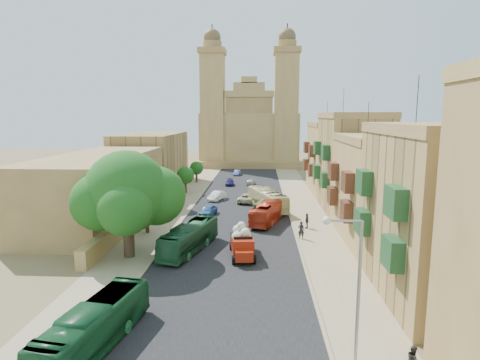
# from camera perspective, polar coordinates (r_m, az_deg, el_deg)

# --- Properties ---
(ground) EXTENTS (260.00, 260.00, 0.00)m
(ground) POSITION_cam_1_polar(r_m,az_deg,el_deg) (34.99, -2.22, -13.30)
(ground) COLOR brown
(road_surface) EXTENTS (14.00, 140.00, 0.01)m
(road_surface) POSITION_cam_1_polar(r_m,az_deg,el_deg) (63.70, 0.18, -2.98)
(road_surface) COLOR black
(road_surface) RESTS_ON ground
(sidewalk_east) EXTENTS (5.00, 140.00, 0.01)m
(sidewalk_east) POSITION_cam_1_polar(r_m,az_deg,el_deg) (63.96, 8.73, -3.04)
(sidewalk_east) COLOR #907F5E
(sidewalk_east) RESTS_ON ground
(sidewalk_west) EXTENTS (5.00, 140.00, 0.01)m
(sidewalk_west) POSITION_cam_1_polar(r_m,az_deg,el_deg) (64.84, -8.24, -2.86)
(sidewalk_west) COLOR #907F5E
(sidewalk_west) RESTS_ON ground
(kerb_east) EXTENTS (0.25, 140.00, 0.12)m
(kerb_east) POSITION_cam_1_polar(r_m,az_deg,el_deg) (63.75, 6.49, -2.98)
(kerb_east) COLOR #907F5E
(kerb_east) RESTS_ON ground
(kerb_west) EXTENTS (0.25, 140.00, 0.12)m
(kerb_west) POSITION_cam_1_polar(r_m,az_deg,el_deg) (64.39, -6.06, -2.85)
(kerb_west) COLOR #907F5E
(kerb_west) RESTS_ON ground
(townhouse_a) EXTENTS (9.00, 14.00, 16.40)m
(townhouse_a) POSITION_cam_1_polar(r_m,az_deg,el_deg) (32.72, 26.30, -4.07)
(townhouse_a) COLOR #A4814A
(townhouse_a) RESTS_ON ground
(townhouse_b) EXTENTS (9.00, 14.00, 14.90)m
(townhouse_b) POSITION_cam_1_polar(r_m,az_deg,el_deg) (45.78, 19.35, -1.07)
(townhouse_b) COLOR #9A7945
(townhouse_b) RESTS_ON ground
(townhouse_c) EXTENTS (9.00, 14.00, 17.40)m
(townhouse_c) POSITION_cam_1_polar(r_m,az_deg,el_deg) (59.03, 15.63, 2.51)
(townhouse_c) COLOR #A4814A
(townhouse_c) RESTS_ON ground
(townhouse_d) EXTENTS (9.00, 14.00, 15.90)m
(townhouse_d) POSITION_cam_1_polar(r_m,az_deg,el_deg) (72.75, 13.20, 3.19)
(townhouse_d) COLOR #9A7945
(townhouse_d) RESTS_ON ground
(west_wall) EXTENTS (1.00, 40.00, 1.80)m
(west_wall) POSITION_cam_1_polar(r_m,az_deg,el_deg) (55.86, -13.27, -4.01)
(west_wall) COLOR #9A7945
(west_wall) RESTS_ON ground
(west_building_low) EXTENTS (10.00, 28.00, 8.40)m
(west_building_low) POSITION_cam_1_polar(r_m,az_deg,el_deg) (55.18, -19.46, -0.95)
(west_building_low) COLOR olive
(west_building_low) RESTS_ON ground
(west_building_mid) EXTENTS (10.00, 22.00, 10.00)m
(west_building_mid) POSITION_cam_1_polar(r_m,az_deg,el_deg) (79.48, -12.41, 2.86)
(west_building_mid) COLOR #A4814A
(west_building_mid) RESTS_ON ground
(church) EXTENTS (28.00, 22.50, 36.30)m
(church) POSITION_cam_1_polar(r_m,az_deg,el_deg) (110.94, 1.39, 7.11)
(church) COLOR #9A7945
(church) RESTS_ON ground
(ficus_tree) EXTENTS (10.23, 9.41, 10.23)m
(ficus_tree) POSITION_cam_1_polar(r_m,az_deg,el_deg) (38.96, -15.66, -2.02)
(ficus_tree) COLOR #3D2C1E
(ficus_tree) RESTS_ON ground
(street_tree_a) EXTENTS (3.00, 3.00, 4.62)m
(street_tree_a) POSITION_cam_1_polar(r_m,az_deg,el_deg) (47.20, -13.13, -3.68)
(street_tree_a) COLOR #3D2C1E
(street_tree_a) RESTS_ON ground
(street_tree_b) EXTENTS (3.49, 3.49, 5.37)m
(street_tree_b) POSITION_cam_1_polar(r_m,az_deg,el_deg) (58.51, -9.93, -0.62)
(street_tree_b) COLOR #3D2C1E
(street_tree_b) RESTS_ON ground
(street_tree_c) EXTENTS (3.06, 3.06, 4.71)m
(street_tree_c) POSITION_cam_1_polar(r_m,az_deg,el_deg) (70.18, -7.76, 0.67)
(street_tree_c) COLOR #3D2C1E
(street_tree_c) RESTS_ON ground
(street_tree_d) EXTENTS (2.76, 2.76, 4.24)m
(street_tree_d) POSITION_cam_1_polar(r_m,az_deg,el_deg) (81.93, -6.22, 1.67)
(street_tree_d) COLOR #3D2C1E
(street_tree_d) RESTS_ON ground
(streetlamp) EXTENTS (2.11, 0.44, 8.22)m
(streetlamp) POSITION_cam_1_polar(r_m,az_deg,el_deg) (22.30, 15.42, -12.60)
(streetlamp) COLOR gray
(streetlamp) RESTS_ON ground
(red_truck) EXTENTS (2.78, 5.68, 3.20)m
(red_truck) POSITION_cam_1_polar(r_m,az_deg,el_deg) (38.72, 0.29, -8.83)
(red_truck) COLOR maroon
(red_truck) RESTS_ON ground
(olive_pickup) EXTENTS (3.49, 5.50, 2.10)m
(olive_pickup) POSITION_cam_1_polar(r_m,az_deg,el_deg) (53.87, 3.95, -4.13)
(olive_pickup) COLOR #37471A
(olive_pickup) RESTS_ON ground
(bus_green_south) EXTENTS (3.88, 9.88, 2.68)m
(bus_green_south) POSITION_cam_1_polar(r_m,az_deg,el_deg) (25.95, -19.96, -18.98)
(bus_green_south) COLOR #16542A
(bus_green_south) RESTS_ON ground
(bus_green_north) EXTENTS (4.73, 10.17, 2.76)m
(bus_green_north) POSITION_cam_1_polar(r_m,az_deg,el_deg) (40.49, -7.19, -8.14)
(bus_green_north) COLOR #1D522F
(bus_green_north) RESTS_ON ground
(bus_red_east) EXTENTS (4.92, 9.73, 2.65)m
(bus_red_east) POSITION_cam_1_polar(r_m,az_deg,el_deg) (50.96, 4.03, -4.55)
(bus_red_east) COLOR #B22F19
(bus_red_east) RESTS_ON ground
(bus_cream_east) EXTENTS (5.95, 10.83, 2.96)m
(bus_cream_east) POSITION_cam_1_polar(r_m,az_deg,el_deg) (57.74, 3.89, -2.77)
(bus_cream_east) COLOR beige
(bus_cream_east) RESTS_ON ground
(car_blue_a) EXTENTS (2.48, 4.38, 1.41)m
(car_blue_a) POSITION_cam_1_polar(r_m,az_deg,el_deg) (54.57, -4.56, -4.31)
(car_blue_a) COLOR #305DA5
(car_blue_a) RESTS_ON ground
(car_white_a) EXTENTS (2.82, 4.52, 1.41)m
(car_white_a) POSITION_cam_1_polar(r_m,az_deg,el_deg) (64.24, -3.31, -2.26)
(car_white_a) COLOR white
(car_white_a) RESTS_ON ground
(car_cream) EXTENTS (3.22, 5.43, 1.41)m
(car_cream) POSITION_cam_1_polar(r_m,az_deg,el_deg) (62.60, 1.06, -2.54)
(car_cream) COLOR beige
(car_cream) RESTS_ON ground
(car_dkblue) EXTENTS (1.79, 3.99, 1.14)m
(car_dkblue) POSITION_cam_1_polar(r_m,az_deg,el_deg) (77.91, -1.49, -0.34)
(car_dkblue) COLOR #16134E
(car_dkblue) RESTS_ON ground
(car_white_b) EXTENTS (1.88, 3.49, 1.13)m
(car_white_b) POSITION_cam_1_polar(r_m,az_deg,el_deg) (78.60, 1.54, -0.26)
(car_white_b) COLOR beige
(car_white_b) RESTS_ON ground
(car_blue_b) EXTENTS (1.55, 3.63, 1.16)m
(car_blue_b) POSITION_cam_1_polar(r_m,az_deg,el_deg) (91.21, -0.43, 1.05)
(car_blue_b) COLOR #4F69B9
(car_blue_b) RESTS_ON ground
(pedestrian_a) EXTENTS (0.84, 0.70, 1.96)m
(pedestrian_a) POSITION_cam_1_polar(r_m,az_deg,el_deg) (44.68, 8.70, -7.06)
(pedestrian_a) COLOR black
(pedestrian_a) RESTS_ON ground
(pedestrian_b) EXTENTS (0.63, 0.79, 1.55)m
(pedestrian_b) POSITION_cam_1_polar(r_m,az_deg,el_deg) (24.57, 23.42, -22.42)
(pedestrian_b) COLOR #292621
(pedestrian_b) RESTS_ON ground
(pedestrian_c) EXTENTS (0.54, 1.11, 1.83)m
(pedestrian_c) POSITION_cam_1_polar(r_m,az_deg,el_deg) (48.85, 9.49, -5.75)
(pedestrian_c) COLOR #2E2E32
(pedestrian_c) RESTS_ON ground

